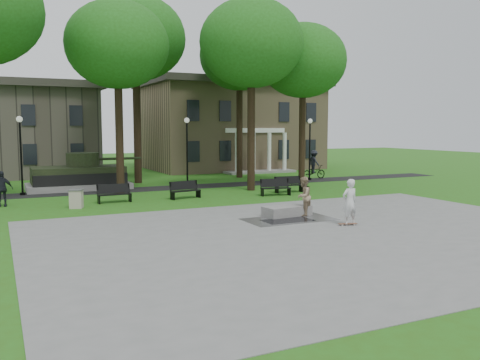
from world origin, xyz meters
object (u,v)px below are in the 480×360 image
object	(u,v)px
cyclist	(314,167)
trash_bin	(76,199)
skateboarder	(350,202)
friend_watching	(304,196)
concrete_block	(287,211)
park_bench_0	(114,193)

from	to	relation	value
cyclist	trash_bin	world-z (taller)	cyclist
skateboarder	friend_watching	distance (m)	2.75
concrete_block	trash_bin	bearing A→B (deg)	141.69
concrete_block	park_bench_0	xyz separation A→B (m)	(-6.26, 7.73, 0.28)
park_bench_0	concrete_block	bearing A→B (deg)	-53.94
concrete_block	friend_watching	xyz separation A→B (m)	(0.69, -0.31, 0.67)
park_bench_0	trash_bin	size ratio (longest dim) A/B	1.90
cyclist	trash_bin	size ratio (longest dim) A/B	2.37
skateboarder	cyclist	world-z (taller)	cyclist
skateboarder	trash_bin	xyz separation A→B (m)	(-9.60, 9.64, -0.49)
concrete_block	cyclist	distance (m)	17.50
concrete_block	skateboarder	bearing A→B (deg)	-68.07
cyclist	park_bench_0	size ratio (longest dim) A/B	1.25
concrete_block	park_bench_0	size ratio (longest dim) A/B	1.21
park_bench_0	trash_bin	xyz separation A→B (m)	(-2.13, -1.10, -0.04)
park_bench_0	skateboarder	bearing A→B (deg)	-58.11
concrete_block	skateboarder	distance (m)	3.33
skateboarder	park_bench_0	distance (m)	13.09
skateboarder	trash_bin	world-z (taller)	skateboarder
park_bench_0	trash_bin	world-z (taller)	park_bench_0
friend_watching	concrete_block	bearing A→B (deg)	-56.27
concrete_block	friend_watching	distance (m)	1.02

